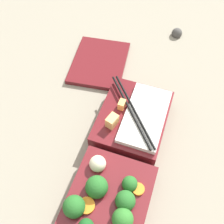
# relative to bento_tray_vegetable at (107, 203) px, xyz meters

# --- Properties ---
(ground_plane) EXTENTS (3.00, 3.00, 0.00)m
(ground_plane) POSITION_rel_bento_tray_vegetable_xyz_m (0.10, 0.01, -0.03)
(ground_plane) COLOR gray
(bento_tray_vegetable) EXTENTS (0.18, 0.15, 0.09)m
(bento_tray_vegetable) POSITION_rel_bento_tray_vegetable_xyz_m (0.00, 0.00, 0.00)
(bento_tray_vegetable) COLOR maroon
(bento_tray_vegetable) RESTS_ON ground_plane
(bento_tray_rice) EXTENTS (0.18, 0.15, 0.08)m
(bento_tray_rice) POSITION_rel_bento_tray_vegetable_xyz_m (0.20, 0.01, -0.00)
(bento_tray_rice) COLOR maroon
(bento_tray_rice) RESTS_ON ground_plane
(bento_lid) EXTENTS (0.20, 0.17, 0.01)m
(bento_lid) POSITION_rel_bento_tray_vegetable_xyz_m (0.36, 0.15, -0.03)
(bento_lid) COLOR maroon
(bento_lid) RESTS_ON ground_plane
(pebble_0) EXTENTS (0.03, 0.03, 0.03)m
(pebble_0) POSITION_rel_bento_tray_vegetable_xyz_m (0.56, -0.03, -0.03)
(pebble_0) COLOR #474442
(pebble_0) RESTS_ON ground_plane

